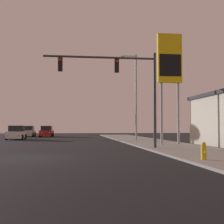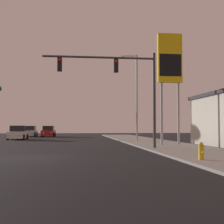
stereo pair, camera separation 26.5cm
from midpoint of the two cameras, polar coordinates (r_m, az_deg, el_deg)
name	(u,v)px [view 1 (the left image)]	position (r m, az deg, el deg)	size (l,w,h in m)	color
ground_plane	(28,158)	(15.99, -15.51, -8.15)	(120.00, 120.00, 0.00)	black
sidewalk_right	(160,144)	(26.78, 8.51, -5.85)	(5.00, 60.00, 0.12)	gray
car_white	(16,133)	(39.53, -17.28, -3.72)	(2.04, 4.31, 1.68)	silver
car_silver	(28,132)	(50.75, -15.23, -3.50)	(2.04, 4.32, 1.68)	#B7B7BC
car_red	(47,132)	(49.56, -12.01, -3.56)	(2.04, 4.34, 1.68)	maroon
traffic_light_mast	(123,80)	(21.25, 1.68, 5.96)	(7.65, 0.36, 6.50)	#38383D
street_lamp	(135,93)	(32.74, 3.97, 3.57)	(1.74, 0.24, 9.00)	#99999E
gas_station_sign	(170,64)	(26.07, 10.19, 8.56)	(2.00, 0.42, 9.00)	#99999E
fire_hydrant	(204,151)	(14.12, 15.91, -6.89)	(0.24, 0.34, 0.76)	gold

